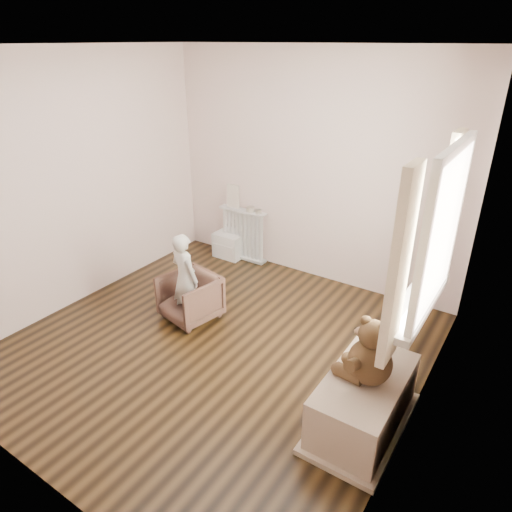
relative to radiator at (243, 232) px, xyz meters
The scene contains 20 objects.
floor 1.93m from the radiator, 62.77° to the right, with size 3.60×3.60×0.01m, color black.
ceiling 2.91m from the radiator, 62.77° to the right, with size 3.60×3.60×0.01m, color white.
back_wall 1.26m from the radiator, ahead, with size 3.60×0.02×2.60m, color white.
front_wall 3.70m from the radiator, 76.05° to the right, with size 3.60×0.02×2.60m, color white.
left_wall 2.13m from the radiator, 119.11° to the right, with size 0.02×3.60×2.60m, color white.
right_wall 3.28m from the radiator, 32.23° to the right, with size 0.02×3.60×2.60m, color white.
window 3.15m from the radiator, 27.74° to the right, with size 0.03×0.90×1.10m, color white.
window_sill 2.93m from the radiator, 28.57° to the right, with size 0.22×1.10×0.06m, color silver.
curtain_left 3.34m from the radiator, 37.79° to the right, with size 0.06×0.26×1.30m, color beige.
curtain_right 2.82m from the radiator, 17.86° to the right, with size 0.06×0.26×1.30m, color beige.
radiator is the anchor object (origin of this frame).
paper_doll 0.47m from the radiator, behind, with size 0.18×0.02×0.30m, color beige.
tin_a 0.35m from the radiator, ahead, with size 0.10×0.10×0.06m, color #A59E8C.
tin_b 0.40m from the radiator, ahead, with size 0.08×0.08×0.05m, color #A59E8C.
toy_vanity 0.24m from the radiator, behind, with size 0.38×0.27×0.60m, color silver.
armchair 1.50m from the radiator, 76.50° to the right, with size 0.52×0.53×0.48m, color #513529.
child 1.55m from the radiator, 76.93° to the right, with size 0.34×0.23×0.94m, color beige.
toy_bench 3.04m from the radiator, 38.09° to the right, with size 0.51×0.96×0.45m, color #BEAB8E.
teddy_bear 3.07m from the radiator, 38.27° to the right, with size 0.41×0.32×0.50m, color #332212, non-canonical shape.
plush_cat 2.81m from the radiator, 23.15° to the right, with size 0.15×0.24×0.20m, color slate, non-canonical shape.
Camera 1 is at (2.27, -2.76, 2.64)m, focal length 32.00 mm.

